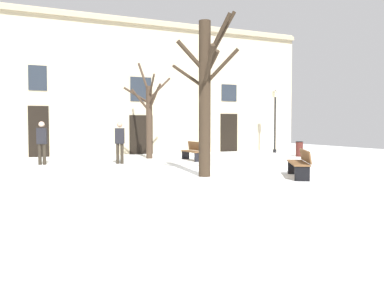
{
  "coord_description": "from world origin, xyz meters",
  "views": [
    {
      "loc": [
        -5.81,
        -12.07,
        1.6
      ],
      "look_at": [
        0.0,
        1.82,
        0.89
      ],
      "focal_mm": 35.22,
      "sensor_mm": 36.0,
      "label": 1
    }
  ],
  "objects_px": {
    "streetlamp": "(275,114)",
    "person_near_bench": "(120,140)",
    "tree_center": "(205,92)",
    "tree_near_facade": "(149,114)",
    "person_strolling": "(42,141)",
    "bench_near_center_tree": "(300,163)",
    "bench_far_corner": "(193,151)",
    "litter_bin": "(299,149)"
  },
  "relations": [
    {
      "from": "person_near_bench",
      "to": "person_strolling",
      "type": "relative_size",
      "value": 0.99
    },
    {
      "from": "person_near_bench",
      "to": "litter_bin",
      "type": "bearing_deg",
      "value": -156.68
    },
    {
      "from": "person_near_bench",
      "to": "person_strolling",
      "type": "bearing_deg",
      "value": 6.68
    },
    {
      "from": "litter_bin",
      "to": "person_near_bench",
      "type": "distance_m",
      "value": 9.64
    },
    {
      "from": "bench_near_center_tree",
      "to": "bench_far_corner",
      "type": "xyz_separation_m",
      "value": [
        -0.82,
        6.72,
        -0.01
      ]
    },
    {
      "from": "bench_near_center_tree",
      "to": "person_strolling",
      "type": "distance_m",
      "value": 10.4
    },
    {
      "from": "litter_bin",
      "to": "bench_near_center_tree",
      "type": "relative_size",
      "value": 0.44
    },
    {
      "from": "bench_far_corner",
      "to": "person_near_bench",
      "type": "xyz_separation_m",
      "value": [
        -3.5,
        -0.27,
        0.55
      ]
    },
    {
      "from": "litter_bin",
      "to": "bench_near_center_tree",
      "type": "height_order",
      "value": "bench_near_center_tree"
    },
    {
      "from": "tree_center",
      "to": "litter_bin",
      "type": "xyz_separation_m",
      "value": [
        7.96,
        5.33,
        -2.29
      ]
    },
    {
      "from": "tree_center",
      "to": "bench_near_center_tree",
      "type": "bearing_deg",
      "value": -26.68
    },
    {
      "from": "tree_center",
      "to": "person_strolling",
      "type": "bearing_deg",
      "value": 128.5
    },
    {
      "from": "bench_far_corner",
      "to": "person_strolling",
      "type": "height_order",
      "value": "person_strolling"
    },
    {
      "from": "tree_near_facade",
      "to": "streetlamp",
      "type": "xyz_separation_m",
      "value": [
        8.25,
        1.11,
        0.12
      ]
    },
    {
      "from": "bench_near_center_tree",
      "to": "tree_center",
      "type": "bearing_deg",
      "value": -86.26
    },
    {
      "from": "tree_center",
      "to": "tree_near_facade",
      "type": "xyz_separation_m",
      "value": [
        0.24,
        7.2,
        -0.49
      ]
    },
    {
      "from": "streetlamp",
      "to": "person_near_bench",
      "type": "height_order",
      "value": "streetlamp"
    },
    {
      "from": "bench_far_corner",
      "to": "streetlamp",
      "type": "bearing_deg",
      "value": 113.11
    },
    {
      "from": "tree_near_facade",
      "to": "bench_far_corner",
      "type": "relative_size",
      "value": 2.87
    },
    {
      "from": "streetlamp",
      "to": "person_near_bench",
      "type": "bearing_deg",
      "value": -162.52
    },
    {
      "from": "litter_bin",
      "to": "person_strolling",
      "type": "height_order",
      "value": "person_strolling"
    },
    {
      "from": "bench_near_center_tree",
      "to": "bench_far_corner",
      "type": "distance_m",
      "value": 6.77
    },
    {
      "from": "tree_center",
      "to": "person_near_bench",
      "type": "distance_m",
      "value": 5.63
    },
    {
      "from": "person_strolling",
      "to": "bench_far_corner",
      "type": "bearing_deg",
      "value": 9.9
    },
    {
      "from": "litter_bin",
      "to": "bench_near_center_tree",
      "type": "distance_m",
      "value": 8.52
    },
    {
      "from": "bench_far_corner",
      "to": "person_near_bench",
      "type": "height_order",
      "value": "person_near_bench"
    },
    {
      "from": "streetlamp",
      "to": "person_strolling",
      "type": "relative_size",
      "value": 2.11
    },
    {
      "from": "tree_near_facade",
      "to": "bench_near_center_tree",
      "type": "xyz_separation_m",
      "value": [
        2.42,
        -8.53,
        -1.74
      ]
    },
    {
      "from": "streetlamp",
      "to": "bench_near_center_tree",
      "type": "xyz_separation_m",
      "value": [
        -5.83,
        -9.64,
        -1.87
      ]
    },
    {
      "from": "bench_near_center_tree",
      "to": "bench_far_corner",
      "type": "height_order",
      "value": "bench_far_corner"
    },
    {
      "from": "tree_center",
      "to": "litter_bin",
      "type": "relative_size",
      "value": 6.38
    },
    {
      "from": "streetlamp",
      "to": "person_near_bench",
      "type": "distance_m",
      "value": 10.72
    },
    {
      "from": "streetlamp",
      "to": "person_near_bench",
      "type": "relative_size",
      "value": 2.12
    },
    {
      "from": "person_near_bench",
      "to": "person_strolling",
      "type": "xyz_separation_m",
      "value": [
        -3.07,
        0.84,
        0.01
      ]
    },
    {
      "from": "tree_center",
      "to": "bench_far_corner",
      "type": "xyz_separation_m",
      "value": [
        1.84,
        5.38,
        -2.24
      ]
    },
    {
      "from": "tree_center",
      "to": "person_strolling",
      "type": "relative_size",
      "value": 2.83
    },
    {
      "from": "bench_near_center_tree",
      "to": "person_near_bench",
      "type": "bearing_deg",
      "value": -115.75
    },
    {
      "from": "streetlamp",
      "to": "bench_far_corner",
      "type": "bearing_deg",
      "value": -156.25
    },
    {
      "from": "streetlamp",
      "to": "bench_far_corner",
      "type": "distance_m",
      "value": 7.5
    },
    {
      "from": "tree_center",
      "to": "bench_far_corner",
      "type": "bearing_deg",
      "value": 71.11
    },
    {
      "from": "tree_center",
      "to": "streetlamp",
      "type": "height_order",
      "value": "tree_center"
    },
    {
      "from": "tree_center",
      "to": "tree_near_facade",
      "type": "relative_size",
      "value": 1.05
    }
  ]
}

